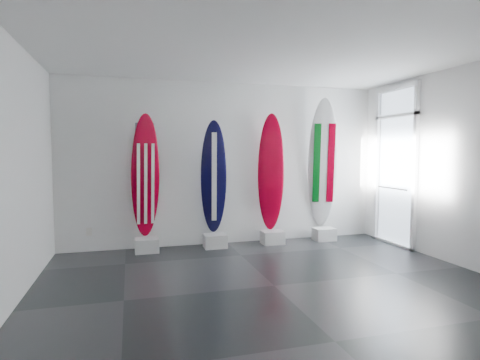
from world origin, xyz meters
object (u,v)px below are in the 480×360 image
object	(u,v)px
surfboard_italy	(323,164)
surfboard_usa	(145,176)
surfboard_swiss	(271,172)
surfboard_navy	(214,178)

from	to	relation	value
surfboard_italy	surfboard_usa	bearing A→B (deg)	-161.35
surfboard_swiss	surfboard_italy	bearing A→B (deg)	12.29
surfboard_swiss	surfboard_italy	size ratio (longest dim) A/B	0.87
surfboard_usa	surfboard_navy	distance (m)	1.20
surfboard_usa	surfboard_navy	size ratio (longest dim) A/B	1.04
surfboard_italy	surfboard_swiss	bearing A→B (deg)	-161.35
surfboard_swiss	surfboard_navy	bearing A→B (deg)	-167.71
surfboard_navy	surfboard_italy	xyz separation A→B (m)	(2.17, 0.00, 0.23)
surfboard_usa	surfboard_swiss	distance (m)	2.30
surfboard_usa	surfboard_italy	distance (m)	3.37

